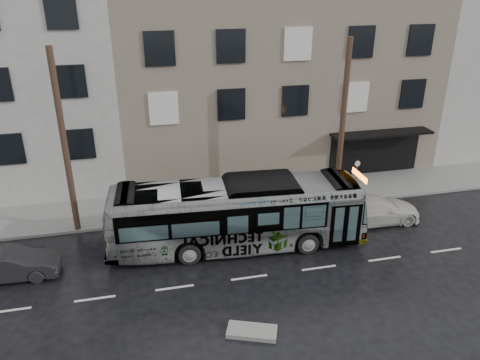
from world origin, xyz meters
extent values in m
plane|color=black|center=(0.00, 0.00, 0.00)|extent=(120.00, 120.00, 0.00)
cube|color=gray|center=(0.00, 4.90, 0.07)|extent=(90.00, 3.60, 0.15)
cube|color=gray|center=(5.00, 12.70, 5.50)|extent=(20.00, 12.00, 11.00)
cylinder|color=#503628|center=(6.50, 3.30, 4.65)|extent=(0.30, 0.30, 9.00)
cylinder|color=#503628|center=(-7.50, 3.30, 4.65)|extent=(0.30, 0.30, 9.00)
cylinder|color=slate|center=(7.60, 3.30, 1.35)|extent=(0.06, 0.06, 2.40)
imported|color=#B2B2B2|center=(0.04, 0.19, 1.67)|extent=(12.15, 3.58, 3.34)
imported|color=silver|center=(7.55, 0.86, 0.71)|extent=(4.90, 2.06, 1.41)
imported|color=black|center=(-9.96, -0.21, 0.67)|extent=(4.09, 1.51, 1.34)
cube|color=#9C9894|center=(-0.73, -5.83, 0.09)|extent=(1.97, 1.40, 0.18)
camera|label=1|loc=(-4.13, -18.67, 11.97)|focal=35.00mm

